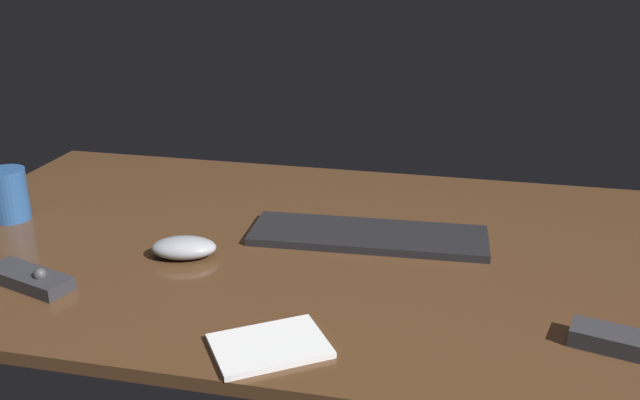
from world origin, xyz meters
The scene contains 6 objects.
desk centered at (0.00, 0.00, 1.00)cm, with size 140.00×84.00×2.00cm, color #4C301C.
keyboard centered at (11.27, 4.17, 2.69)cm, with size 41.81×13.38×1.38cm, color black.
computer_mouse centered at (-17.75, -10.04, 3.75)cm, with size 10.88×6.56×3.51cm, color #999EA5.
media_remote centered at (-37.15, -24.67, 3.13)cm, with size 16.02×9.47×3.49cm.
coffee_mug centered at (-56.53, -1.35, 6.95)cm, with size 7.03×7.03×9.90cm, color #28518C.
notepad centered at (4.21, -33.72, 2.43)cm, with size 14.70×10.44×0.85cm, color white.
Camera 1 is at (28.12, -109.59, 52.86)cm, focal length 39.49 mm.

